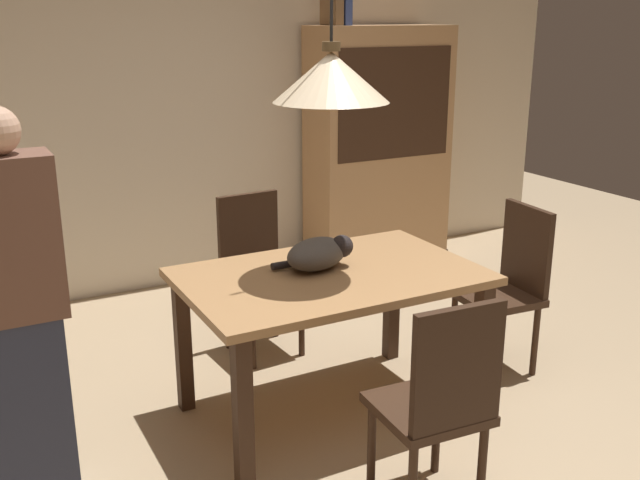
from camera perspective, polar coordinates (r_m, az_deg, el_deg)
name	(u,v)px	position (r m, az deg, el deg)	size (l,w,h in m)	color
ground	(389,449)	(3.53, 5.39, -15.87)	(10.00, 10.00, 0.00)	tan
back_wall	(189,84)	(5.39, -10.15, 11.84)	(6.40, 0.10, 2.90)	beige
dining_table	(330,292)	(3.51, 0.80, -4.10)	(1.40, 0.90, 0.75)	#A87A4C
chair_far_back	(257,267)	(4.30, -4.93, -2.08)	(0.43, 0.43, 0.93)	#382316
chair_right_side	(509,281)	(4.19, 14.50, -3.12)	(0.43, 0.43, 0.93)	#382316
chair_near_front	(440,399)	(2.90, 9.30, -12.14)	(0.42, 0.42, 0.93)	#382316
cat_sleeping	(319,253)	(3.51, -0.09, -1.04)	(0.41, 0.32, 0.16)	#4C4742
pendant_lamp	(331,76)	(3.29, 0.88, 12.62)	(0.52, 0.52, 1.30)	beige
hutch_bookcase	(378,153)	(5.76, 4.53, 6.74)	(1.12, 0.45, 1.85)	tan
book_brown_thick	(332,9)	(5.46, 0.91, 17.52)	(0.06, 0.24, 0.22)	brown
book_blue_wide	(341,8)	(5.49, 1.63, 17.61)	(0.06, 0.24, 0.24)	#384C93
person_standing	(18,314)	(3.08, -22.43, -5.34)	(0.36, 0.22, 1.61)	#2D3347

